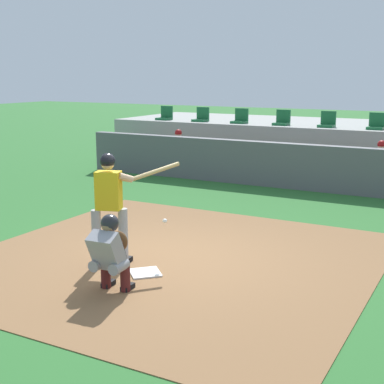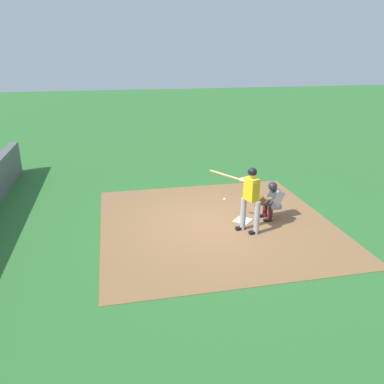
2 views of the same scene
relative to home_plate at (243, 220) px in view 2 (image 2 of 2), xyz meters
The scene contains 5 objects.
ground_plane 0.80m from the home_plate, 90.00° to the left, with size 80.00×80.00×0.00m, color #2D6B2D.
dirt_infield 0.80m from the home_plate, 90.00° to the left, with size 6.40×6.40×0.01m, color olive.
home_plate is the anchor object (origin of this frame).
batter_at_plate 1.22m from the home_plate, behind, with size 0.99×1.16×1.80m.
catcher_crouched 1.00m from the home_plate, 91.56° to the right, with size 0.50×1.76×1.13m.
Camera 2 is at (-9.60, 2.74, 4.61)m, focal length 36.18 mm.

